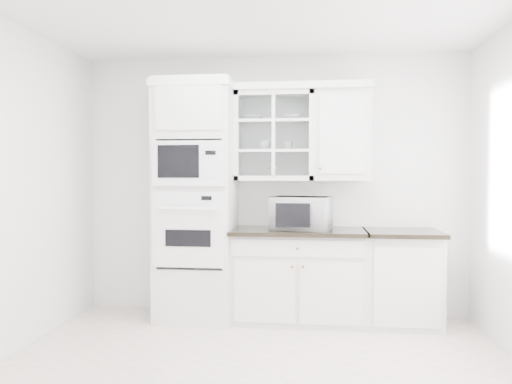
# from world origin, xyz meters

# --- Properties ---
(ground) EXTENTS (4.00, 3.50, 0.01)m
(ground) POSITION_xyz_m (0.00, 0.00, 0.01)
(ground) COLOR beige
(ground) RESTS_ON ground
(room_shell) EXTENTS (4.00, 3.50, 2.70)m
(room_shell) POSITION_xyz_m (0.00, 0.43, 1.78)
(room_shell) COLOR white
(room_shell) RESTS_ON ground
(oven_column) EXTENTS (0.76, 0.68, 2.40)m
(oven_column) POSITION_xyz_m (-0.75, 1.42, 1.20)
(oven_column) COLOR silver
(oven_column) RESTS_ON ground
(base_cabinet_run) EXTENTS (1.32, 0.67, 0.92)m
(base_cabinet_run) POSITION_xyz_m (0.28, 1.45, 0.46)
(base_cabinet_run) COLOR silver
(base_cabinet_run) RESTS_ON ground
(extra_base_cabinet) EXTENTS (0.72, 0.67, 0.92)m
(extra_base_cabinet) POSITION_xyz_m (1.28, 1.45, 0.46)
(extra_base_cabinet) COLOR silver
(extra_base_cabinet) RESTS_ON ground
(upper_cabinet_glass) EXTENTS (0.80, 0.33, 0.90)m
(upper_cabinet_glass) POSITION_xyz_m (0.03, 1.58, 1.85)
(upper_cabinet_glass) COLOR silver
(upper_cabinet_glass) RESTS_ON room_shell
(upper_cabinet_solid) EXTENTS (0.55, 0.33, 0.90)m
(upper_cabinet_solid) POSITION_xyz_m (0.71, 1.58, 1.85)
(upper_cabinet_solid) COLOR silver
(upper_cabinet_solid) RESTS_ON room_shell
(crown_molding) EXTENTS (2.14, 0.38, 0.07)m
(crown_molding) POSITION_xyz_m (-0.07, 1.56, 2.33)
(crown_molding) COLOR white
(crown_molding) RESTS_ON room_shell
(countertop_microwave) EXTENTS (0.64, 0.57, 0.32)m
(countertop_microwave) POSITION_xyz_m (0.31, 1.41, 1.08)
(countertop_microwave) COLOR white
(countertop_microwave) RESTS_ON base_cabinet_run
(bowl_a) EXTENTS (0.22, 0.22, 0.05)m
(bowl_a) POSITION_xyz_m (-0.19, 1.58, 2.04)
(bowl_a) COLOR white
(bowl_a) RESTS_ON upper_cabinet_glass
(bowl_b) EXTENTS (0.24, 0.24, 0.06)m
(bowl_b) POSITION_xyz_m (0.20, 1.60, 2.04)
(bowl_b) COLOR white
(bowl_b) RESTS_ON upper_cabinet_glass
(cup_a) EXTENTS (0.14, 0.14, 0.10)m
(cup_a) POSITION_xyz_m (-0.08, 1.59, 1.76)
(cup_a) COLOR white
(cup_a) RESTS_ON upper_cabinet_glass
(cup_b) EXTENTS (0.11, 0.11, 0.09)m
(cup_b) POSITION_xyz_m (0.17, 1.60, 1.76)
(cup_b) COLOR white
(cup_b) RESTS_ON upper_cabinet_glass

